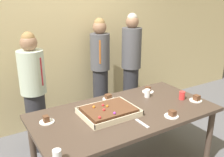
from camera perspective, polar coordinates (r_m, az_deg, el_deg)
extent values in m
cube|color=#CCB784|center=(3.96, -10.25, 11.03)|extent=(8.00, 0.12, 3.00)
cube|color=#47382D|center=(2.80, 2.99, -7.76)|extent=(2.03, 1.03, 0.04)
cylinder|color=#47382D|center=(3.31, 21.20, -12.41)|extent=(0.07, 0.07, 0.74)
cylinder|color=#47382D|center=(3.03, -17.49, -15.06)|extent=(0.07, 0.07, 0.74)
cylinder|color=#47382D|center=(3.81, 10.87, -7.13)|extent=(0.07, 0.07, 0.74)
cube|color=beige|center=(2.72, -0.74, -8.02)|extent=(0.59, 0.46, 0.01)
cube|color=beige|center=(2.53, 1.90, -9.34)|extent=(0.59, 0.01, 0.05)
cube|color=beige|center=(2.88, -3.05, -5.74)|extent=(0.59, 0.01, 0.05)
cube|color=beige|center=(2.58, -6.33, -8.87)|extent=(0.01, 0.46, 0.05)
cube|color=beige|center=(2.85, 4.29, -6.07)|extent=(0.01, 0.46, 0.05)
cube|color=brown|center=(2.70, -0.74, -7.31)|extent=(0.52, 0.39, 0.06)
sphere|color=red|center=(2.63, -1.82, -7.10)|extent=(0.03, 0.03, 0.03)
sphere|color=orange|center=(2.71, -1.10, -6.27)|extent=(0.03, 0.03, 0.03)
sphere|color=red|center=(2.48, -2.82, -8.82)|extent=(0.03, 0.03, 0.03)
sphere|color=red|center=(2.73, -2.08, -6.04)|extent=(0.03, 0.03, 0.03)
sphere|color=orange|center=(2.70, -4.16, -6.44)|extent=(0.03, 0.03, 0.03)
sphere|color=purple|center=(2.56, 0.57, -7.86)|extent=(0.03, 0.03, 0.03)
cylinder|color=white|center=(3.08, -0.76, -4.70)|extent=(0.15, 0.15, 0.01)
cube|color=brown|center=(3.07, -0.84, -4.12)|extent=(0.07, 0.07, 0.06)
cylinder|color=white|center=(2.64, -14.56, -9.50)|extent=(0.15, 0.15, 0.01)
cube|color=brown|center=(2.63, -14.73, -8.84)|extent=(0.05, 0.06, 0.06)
cylinder|color=white|center=(2.75, 13.34, -8.30)|extent=(0.15, 0.15, 0.01)
cube|color=brown|center=(2.73, 13.56, -7.65)|extent=(0.06, 0.07, 0.06)
cylinder|color=white|center=(3.34, 8.15, -2.97)|extent=(0.15, 0.15, 0.01)
cube|color=brown|center=(3.34, 8.17, -2.36)|extent=(0.06, 0.05, 0.06)
cylinder|color=white|center=(3.21, 18.46, -4.73)|extent=(0.15, 0.15, 0.01)
cube|color=brown|center=(3.19, 18.69, -4.15)|extent=(0.06, 0.07, 0.07)
cylinder|color=red|center=(3.18, 15.63, -3.74)|extent=(0.07, 0.07, 0.10)
cylinder|color=white|center=(3.17, 8.02, -3.32)|extent=(0.07, 0.07, 0.10)
cylinder|color=white|center=(2.06, -12.38, -16.77)|extent=(0.07, 0.07, 0.10)
cube|color=silver|center=(2.55, 6.87, -10.08)|extent=(0.03, 0.20, 0.01)
cylinder|color=#28282D|center=(3.53, -16.68, -9.23)|extent=(0.26, 0.26, 0.81)
cylinder|color=#B7C6B2|center=(3.27, -17.78, 1.38)|extent=(0.32, 0.32, 0.55)
cube|color=maroon|center=(3.16, -15.91, 1.46)|extent=(0.04, 0.02, 0.35)
sphere|color=#8C664C|center=(3.19, -18.43, 7.68)|extent=(0.20, 0.20, 0.20)
sphere|color=olive|center=(3.18, -18.54, 8.68)|extent=(0.16, 0.16, 0.16)
cylinder|color=#28282D|center=(4.09, -2.60, -3.82)|extent=(0.24, 0.24, 0.89)
cylinder|color=#4C4C51|center=(3.87, -2.75, 6.10)|extent=(0.30, 0.30, 0.55)
cube|color=orange|center=(3.72, -2.62, 6.04)|extent=(0.04, 0.02, 0.35)
sphere|color=#8C664C|center=(3.81, -2.84, 11.56)|extent=(0.21, 0.21, 0.21)
sphere|color=olive|center=(3.80, -2.86, 12.41)|extent=(0.16, 0.16, 0.16)
cylinder|color=#28282D|center=(4.17, 4.20, -3.36)|extent=(0.25, 0.25, 0.89)
cylinder|color=#4C4C51|center=(3.95, 4.46, 6.89)|extent=(0.31, 0.31, 0.63)
sphere|color=#8C664C|center=(3.89, 4.61, 12.72)|extent=(0.20, 0.20, 0.20)
sphere|color=#B2A899|center=(3.89, 4.64, 13.52)|extent=(0.16, 0.16, 0.16)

